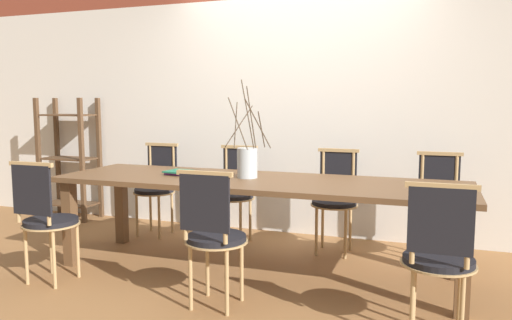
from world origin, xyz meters
TOP-DOWN VIEW (x-y plane):
  - ground_plane at (0.00, 0.00)m, footprint 16.00×16.00m
  - wall_rear at (0.00, 1.28)m, footprint 12.00×0.06m
  - dining_table at (0.00, 0.00)m, footprint 3.19×0.92m
  - chair_near_leftend at (-1.37, -0.75)m, footprint 0.41×0.41m
  - chair_near_left at (-0.02, -0.75)m, footprint 0.41×0.41m
  - chair_near_center at (1.34, -0.75)m, footprint 0.41×0.41m
  - chair_far_leftend at (-1.34, 0.75)m, footprint 0.41×0.41m
  - chair_far_left at (-0.48, 0.75)m, footprint 0.41×0.41m
  - chair_far_center at (0.48, 0.75)m, footprint 0.41×0.41m
  - chair_far_right at (1.34, 0.75)m, footprint 0.41×0.41m
  - vase_centerpiece at (-0.09, 0.05)m, footprint 0.37×0.37m
  - book_stack at (-0.68, 0.03)m, footprint 0.22×0.22m
  - shelving_rack at (-2.65, 1.03)m, footprint 0.65×0.35m

SIDE VIEW (x-z plane):
  - ground_plane at x=0.00m, z-range 0.00..0.00m
  - chair_near_leftend at x=-1.37m, z-range 0.05..0.97m
  - chair_near_left at x=-0.02m, z-range 0.05..0.97m
  - chair_near_center at x=1.34m, z-range 0.05..0.97m
  - chair_far_leftend at x=-1.34m, z-range 0.05..0.97m
  - chair_far_left at x=-0.48m, z-range 0.05..0.97m
  - chair_far_center at x=0.48m, z-range 0.05..0.97m
  - chair_far_right at x=1.34m, z-range 0.05..0.97m
  - dining_table at x=0.00m, z-range 0.29..1.03m
  - shelving_rack at x=-2.65m, z-range 0.00..1.38m
  - book_stack at x=-0.68m, z-range 0.74..0.78m
  - vase_centerpiece at x=-0.09m, z-range 0.49..1.25m
  - wall_rear at x=0.00m, z-range 0.00..3.20m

